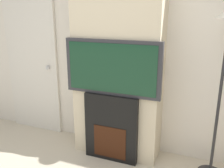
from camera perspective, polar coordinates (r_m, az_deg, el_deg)
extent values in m
cube|color=silver|center=(3.00, 2.83, 9.91)|extent=(6.00, 0.06, 2.70)
cube|color=beige|center=(2.81, 1.40, 9.46)|extent=(1.01, 0.36, 2.70)
cube|color=black|center=(2.92, 0.00, -9.83)|extent=(0.63, 0.14, 0.80)
cube|color=#33160A|center=(2.93, -0.55, -13.21)|extent=(0.39, 0.01, 0.38)
cube|color=#2D2D33|center=(2.68, 0.00, 3.72)|extent=(1.08, 0.06, 0.60)
cube|color=#143823|center=(2.65, -0.27, 3.57)|extent=(1.00, 0.01, 0.53)
cylinder|color=#262628|center=(2.67, 23.27, -3.83)|extent=(0.03, 0.03, 1.60)
cube|color=silver|center=(3.67, -17.74, 4.69)|extent=(0.81, 0.04, 1.98)
sphere|color=silver|center=(3.48, -14.45, 3.65)|extent=(0.06, 0.06, 0.06)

